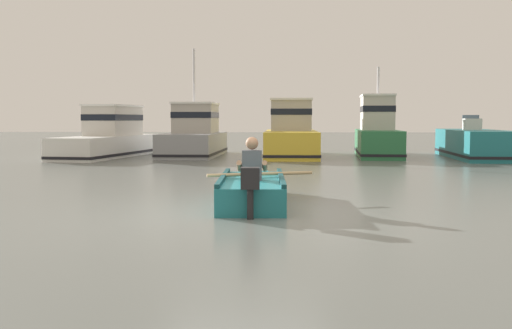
{
  "coord_description": "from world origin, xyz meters",
  "views": [
    {
      "loc": [
        0.63,
        -9.38,
        1.5
      ],
      "look_at": [
        0.03,
        3.25,
        0.55
      ],
      "focal_mm": 42.68,
      "sensor_mm": 36.0,
      "label": 1
    }
  ],
  "objects_px": {
    "moored_boat_teal": "(475,145)",
    "moored_boat_yellow": "(291,135)",
    "moored_boat_grey": "(195,136)",
    "moored_boat_green": "(377,133)",
    "rowboat_with_person": "(252,189)",
    "moored_boat_white": "(110,137)"
  },
  "relations": [
    {
      "from": "moored_boat_yellow",
      "to": "moored_boat_teal",
      "type": "relative_size",
      "value": 0.98
    },
    {
      "from": "moored_boat_teal",
      "to": "moored_boat_yellow",
      "type": "bearing_deg",
      "value": 173.14
    },
    {
      "from": "rowboat_with_person",
      "to": "moored_boat_grey",
      "type": "xyz_separation_m",
      "value": [
        -3.12,
        14.06,
        0.55
      ]
    },
    {
      "from": "rowboat_with_person",
      "to": "moored_boat_teal",
      "type": "height_order",
      "value": "moored_boat_teal"
    },
    {
      "from": "moored_boat_grey",
      "to": "moored_boat_green",
      "type": "xyz_separation_m",
      "value": [
        7.44,
        0.06,
        0.11
      ]
    },
    {
      "from": "rowboat_with_person",
      "to": "moored_boat_grey",
      "type": "distance_m",
      "value": 14.41
    },
    {
      "from": "moored_boat_grey",
      "to": "moored_boat_green",
      "type": "distance_m",
      "value": 7.45
    },
    {
      "from": "moored_boat_white",
      "to": "moored_boat_teal",
      "type": "bearing_deg",
      "value": -1.26
    },
    {
      "from": "moored_boat_green",
      "to": "moored_boat_teal",
      "type": "height_order",
      "value": "moored_boat_green"
    },
    {
      "from": "moored_boat_grey",
      "to": "moored_boat_green",
      "type": "relative_size",
      "value": 1.01
    },
    {
      "from": "moored_boat_grey",
      "to": "moored_boat_yellow",
      "type": "distance_m",
      "value": 3.95
    },
    {
      "from": "moored_boat_white",
      "to": "moored_boat_grey",
      "type": "relative_size",
      "value": 1.21
    },
    {
      "from": "moored_boat_white",
      "to": "moored_boat_grey",
      "type": "bearing_deg",
      "value": 12.36
    },
    {
      "from": "moored_boat_yellow",
      "to": "moored_boat_green",
      "type": "xyz_separation_m",
      "value": [
        3.5,
        0.25,
        0.06
      ]
    },
    {
      "from": "moored_boat_grey",
      "to": "moored_boat_yellow",
      "type": "height_order",
      "value": "moored_boat_grey"
    },
    {
      "from": "moored_boat_white",
      "to": "moored_boat_green",
      "type": "xyz_separation_m",
      "value": [
        10.76,
        0.79,
        0.16
      ]
    },
    {
      "from": "rowboat_with_person",
      "to": "moored_boat_white",
      "type": "bearing_deg",
      "value": 115.78
    },
    {
      "from": "moored_boat_grey",
      "to": "rowboat_with_person",
      "type": "bearing_deg",
      "value": -77.47
    },
    {
      "from": "moored_boat_teal",
      "to": "moored_boat_grey",
      "type": "bearing_deg",
      "value": 174.6
    },
    {
      "from": "moored_boat_green",
      "to": "moored_boat_yellow",
      "type": "bearing_deg",
      "value": -175.88
    },
    {
      "from": "moored_boat_yellow",
      "to": "moored_boat_green",
      "type": "distance_m",
      "value": 3.51
    },
    {
      "from": "moored_boat_white",
      "to": "moored_boat_teal",
      "type": "relative_size",
      "value": 1.09
    }
  ]
}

